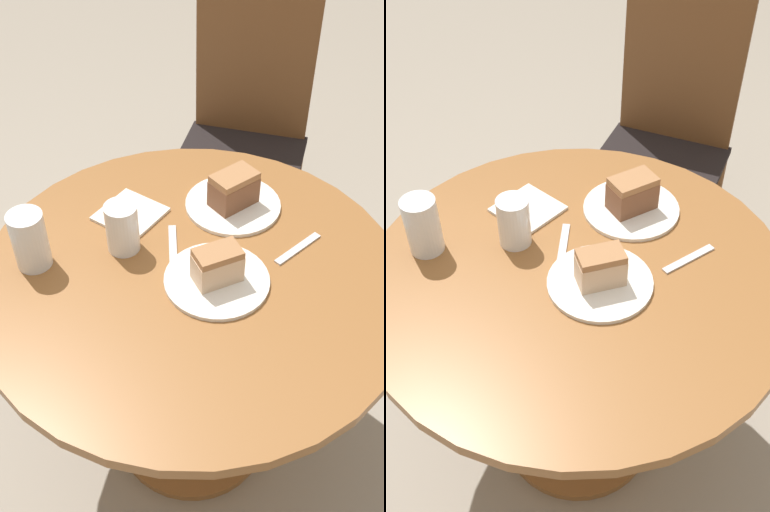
% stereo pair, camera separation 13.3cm
% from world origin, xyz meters
% --- Properties ---
extents(ground_plane, '(8.00, 8.00, 0.00)m').
position_xyz_m(ground_plane, '(0.00, 0.00, 0.00)').
color(ground_plane, gray).
extents(table, '(0.97, 0.97, 0.70)m').
position_xyz_m(table, '(0.00, 0.00, 0.55)').
color(table, brown).
rests_on(table, ground_plane).
extents(chair, '(0.46, 0.47, 0.98)m').
position_xyz_m(chair, '(-0.10, 0.91, 0.49)').
color(chair, brown).
rests_on(chair, ground_plane).
extents(plate_near, '(0.24, 0.24, 0.01)m').
position_xyz_m(plate_near, '(0.06, -0.02, 0.71)').
color(plate_near, silver).
rests_on(plate_near, table).
extents(plate_far, '(0.24, 0.24, 0.01)m').
position_xyz_m(plate_far, '(0.03, 0.25, 0.71)').
color(plate_far, silver).
rests_on(plate_far, table).
extents(cake_slice_near, '(0.12, 0.12, 0.08)m').
position_xyz_m(cake_slice_near, '(0.06, -0.02, 0.76)').
color(cake_slice_near, beige).
rests_on(cake_slice_near, plate_near).
extents(cake_slice_far, '(0.12, 0.13, 0.09)m').
position_xyz_m(cake_slice_far, '(0.03, 0.25, 0.76)').
color(cake_slice_far, brown).
rests_on(cake_slice_far, plate_far).
extents(glass_lemonade, '(0.08, 0.08, 0.12)m').
position_xyz_m(glass_lemonade, '(-0.17, 0.02, 0.76)').
color(glass_lemonade, beige).
rests_on(glass_lemonade, table).
extents(glass_water, '(0.08, 0.08, 0.14)m').
position_xyz_m(glass_water, '(-0.35, -0.09, 0.77)').
color(glass_water, silver).
rests_on(glass_water, table).
extents(napkin_stack, '(0.18, 0.18, 0.01)m').
position_xyz_m(napkin_stack, '(-0.20, 0.13, 0.71)').
color(napkin_stack, silver).
rests_on(napkin_stack, table).
extents(fork, '(0.08, 0.16, 0.00)m').
position_xyz_m(fork, '(-0.06, 0.05, 0.71)').
color(fork, silver).
rests_on(fork, table).
extents(spoon, '(0.09, 0.14, 0.00)m').
position_xyz_m(spoon, '(0.22, 0.14, 0.71)').
color(spoon, silver).
rests_on(spoon, table).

